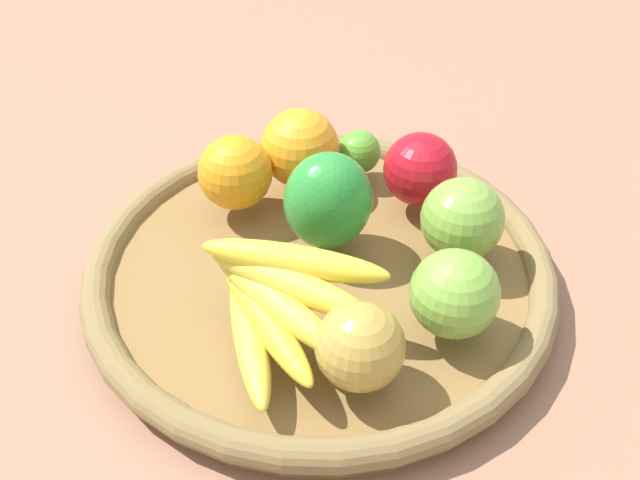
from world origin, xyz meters
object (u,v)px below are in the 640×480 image
at_px(apple_3, 360,346).
at_px(apple_2, 420,169).
at_px(apple_0, 454,294).
at_px(banana_bunch, 275,300).
at_px(bell_pepper, 328,201).
at_px(lime_0, 359,152).
at_px(orange_1, 235,173).
at_px(orange_0, 300,148).
at_px(apple_1, 462,219).

bearing_deg(apple_3, apple_2, -54.24).
bearing_deg(apple_0, apple_2, -34.46).
bearing_deg(banana_bunch, apple_2, -74.13).
bearing_deg(bell_pepper, apple_2, -160.50).
xyz_separation_m(lime_0, apple_2, (-0.08, -0.01, 0.01)).
distance_m(apple_0, apple_3, 0.10).
bearing_deg(bell_pepper, orange_1, -49.11).
xyz_separation_m(banana_bunch, bell_pepper, (0.07, -0.11, 0.01)).
xyz_separation_m(apple_0, orange_1, (0.26, 0.05, -0.00)).
xyz_separation_m(orange_0, apple_3, (-0.25, 0.13, -0.01)).
relative_size(apple_0, lime_0, 1.63).
relative_size(banana_bunch, bell_pepper, 1.69).
bearing_deg(apple_1, apple_0, 130.49).
height_order(apple_0, lime_0, apple_0).
bearing_deg(apple_1, lime_0, -4.18).
bearing_deg(orange_0, apple_3, 153.25).
xyz_separation_m(orange_0, apple_2, (-0.10, -0.08, -0.00)).
height_order(lime_0, orange_1, orange_1).
bearing_deg(apple_0, apple_3, 87.12).
bearing_deg(orange_0, bell_pepper, 158.21).
xyz_separation_m(orange_0, lime_0, (-0.02, -0.06, -0.02)).
xyz_separation_m(orange_1, apple_3, (-0.26, 0.05, -0.00)).
distance_m(banana_bunch, orange_0, 0.23).
relative_size(apple_0, apple_3, 1.06).
relative_size(apple_1, apple_2, 1.04).
bearing_deg(apple_2, orange_0, 36.92).
bearing_deg(orange_0, banana_bunch, 138.14).
bearing_deg(bell_pepper, lime_0, -122.04).
bearing_deg(orange_1, apple_1, -147.07).
bearing_deg(lime_0, orange_0, 69.40).
bearing_deg(apple_1, bell_pepper, 45.08).
relative_size(orange_1, bell_pepper, 0.78).
distance_m(lime_0, apple_2, 0.08).
bearing_deg(lime_0, orange_1, 77.27).
relative_size(banana_bunch, lime_0, 3.51).
bearing_deg(apple_3, apple_1, -70.97).
bearing_deg(orange_1, orange_0, -95.84).
height_order(apple_0, apple_3, apple_0).
relative_size(banana_bunch, apple_2, 2.18).
bearing_deg(apple_2, apple_1, 162.66).
relative_size(orange_0, bell_pepper, 0.85).
distance_m(apple_0, bell_pepper, 0.16).
bearing_deg(bell_pepper, orange_0, -90.07).
height_order(banana_bunch, lime_0, banana_bunch).
height_order(orange_1, bell_pepper, bell_pepper).
relative_size(bell_pepper, apple_3, 1.35).
distance_m(orange_0, lime_0, 0.07).
xyz_separation_m(banana_bunch, apple_0, (-0.09, -0.12, -0.00)).
xyz_separation_m(apple_1, bell_pepper, (0.09, 0.09, 0.01)).
distance_m(apple_1, apple_2, 0.09).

